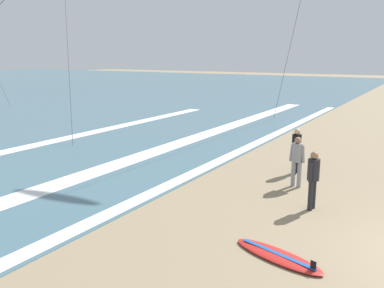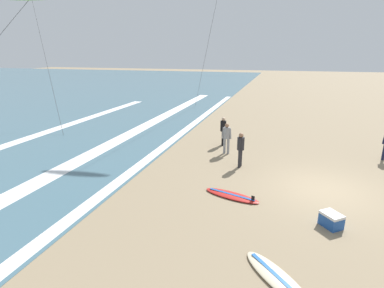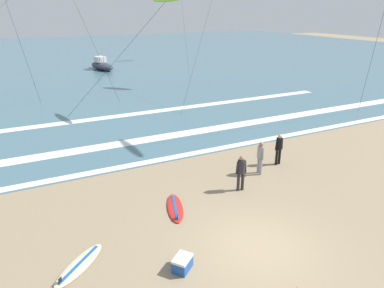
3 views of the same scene
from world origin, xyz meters
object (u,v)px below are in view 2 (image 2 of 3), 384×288
at_px(surfer_foreground_main, 227,136).
at_px(surfer_left_far, 223,129).
at_px(surfer_left_near, 241,147).
at_px(surfboard_foreground_flat, 232,195).
at_px(surfboard_near_water, 277,277).
at_px(cooler_box, 331,220).

bearing_deg(surfer_foreground_main, surfer_left_far, 17.60).
xyz_separation_m(surfer_left_near, surfboard_foreground_flat, (-3.11, -0.15, -0.91)).
distance_m(surfer_left_far, surfboard_foreground_flat, 6.51).
distance_m(surfer_left_near, surfer_foreground_main, 1.94).
bearing_deg(surfer_left_far, surfboard_foreground_flat, -166.06).
distance_m(surfer_left_far, surfboard_near_water, 10.69).
bearing_deg(surfer_left_near, surfboard_foreground_flat, -177.29).
relative_size(surfer_foreground_main, surfboard_near_water, 0.82).
xyz_separation_m(surfboard_foreground_flat, cooler_box, (-1.13, -3.18, 0.18)).
height_order(surfer_foreground_main, cooler_box, surfer_foreground_main).
relative_size(surfer_left_far, surfboard_near_water, 0.82).
bearing_deg(surfer_left_far, surfer_foreground_main, -162.40).
height_order(surfer_left_far, surfer_foreground_main, same).
height_order(surfer_left_far, cooler_box, surfer_left_far).
relative_size(surfer_left_far, surfer_left_near, 1.00).
bearing_deg(surfer_left_near, surfer_left_far, 24.06).
height_order(surfer_foreground_main, surfboard_near_water, surfer_foreground_main).
xyz_separation_m(surfer_foreground_main, surfboard_foreground_flat, (-4.80, -1.09, -0.91)).
bearing_deg(surfer_left_near, surfboard_near_water, -165.28).
distance_m(surfer_left_near, surfboard_foreground_flat, 3.24).
height_order(surfer_left_near, cooler_box, surfer_left_near).
height_order(surfer_left_near, surfboard_foreground_flat, surfer_left_near).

